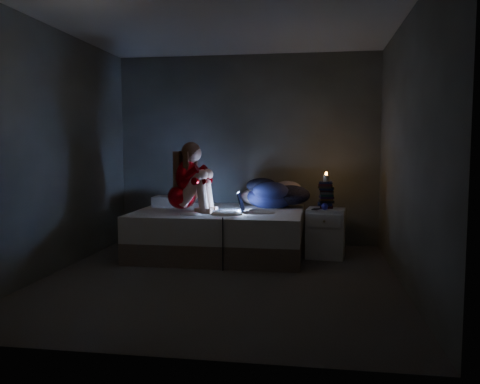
% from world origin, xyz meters
% --- Properties ---
extents(floor, '(3.60, 3.80, 0.02)m').
position_xyz_m(floor, '(0.00, 0.00, -0.01)').
color(floor, '#3C3734').
rests_on(floor, ground).
extents(ceiling, '(3.60, 3.80, 0.02)m').
position_xyz_m(ceiling, '(0.00, 0.00, 2.61)').
color(ceiling, silver).
rests_on(ceiling, ground).
extents(wall_back, '(3.60, 0.02, 2.60)m').
position_xyz_m(wall_back, '(0.00, 1.91, 1.30)').
color(wall_back, '#3D3F35').
rests_on(wall_back, ground).
extents(wall_front, '(3.60, 0.02, 2.60)m').
position_xyz_m(wall_front, '(0.00, -1.91, 1.30)').
color(wall_front, '#3D3F35').
rests_on(wall_front, ground).
extents(wall_left, '(0.02, 3.80, 2.60)m').
position_xyz_m(wall_left, '(-1.81, 0.00, 1.30)').
color(wall_left, '#3D3F35').
rests_on(wall_left, ground).
extents(wall_right, '(0.02, 3.80, 2.60)m').
position_xyz_m(wall_right, '(1.81, 0.00, 1.30)').
color(wall_right, '#3D3F35').
rests_on(wall_right, ground).
extents(bed, '(2.03, 1.53, 0.56)m').
position_xyz_m(bed, '(-0.22, 1.10, 0.28)').
color(bed, beige).
rests_on(bed, ground).
extents(pillow, '(0.45, 0.32, 0.13)m').
position_xyz_m(pillow, '(-0.94, 1.42, 0.62)').
color(pillow, silver).
rests_on(pillow, bed).
extents(woman, '(0.58, 0.43, 0.85)m').
position_xyz_m(woman, '(-0.66, 0.94, 0.98)').
color(woman, '#700007').
rests_on(woman, bed).
extents(laptop, '(0.37, 0.27, 0.25)m').
position_xyz_m(laptop, '(-0.09, 0.95, 0.69)').
color(laptop, black).
rests_on(laptop, bed).
extents(clothes_pile, '(0.78, 0.68, 0.40)m').
position_xyz_m(clothes_pile, '(0.38, 1.51, 0.76)').
color(clothes_pile, navy).
rests_on(clothes_pile, bed).
extents(nightstand, '(0.49, 0.44, 0.60)m').
position_xyz_m(nightstand, '(1.08, 1.15, 0.30)').
color(nightstand, silver).
rests_on(nightstand, ground).
extents(book_stack, '(0.19, 0.25, 0.35)m').
position_xyz_m(book_stack, '(1.08, 1.24, 0.77)').
color(book_stack, black).
rests_on(book_stack, nightstand).
extents(candle, '(0.07, 0.07, 0.08)m').
position_xyz_m(candle, '(1.08, 1.24, 0.99)').
color(candle, beige).
rests_on(candle, book_stack).
extents(phone, '(0.09, 0.15, 0.01)m').
position_xyz_m(phone, '(0.97, 1.05, 0.60)').
color(phone, black).
rests_on(phone, nightstand).
extents(blue_orb, '(0.08, 0.08, 0.08)m').
position_xyz_m(blue_orb, '(1.08, 1.04, 0.64)').
color(blue_orb, navy).
rests_on(blue_orb, nightstand).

